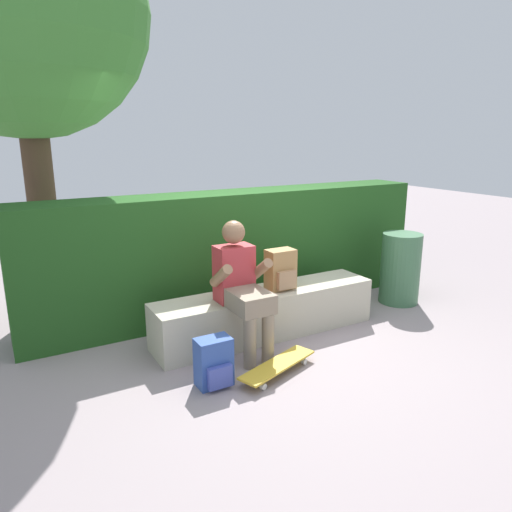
# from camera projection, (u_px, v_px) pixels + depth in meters

# --- Properties ---
(ground_plane) EXTENTS (24.00, 24.00, 0.00)m
(ground_plane) POSITION_uv_depth(u_px,v_px,m) (287.00, 348.00, 4.47)
(ground_plane) COLOR gray
(bench_main) EXTENTS (2.31, 0.49, 0.46)m
(bench_main) POSITION_uv_depth(u_px,v_px,m) (267.00, 313.00, 4.73)
(bench_main) COLOR #B9B49B
(bench_main) RESTS_ON ground
(person_skater) EXTENTS (0.49, 0.62, 1.21)m
(person_skater) POSITION_uv_depth(u_px,v_px,m) (242.00, 284.00, 4.25)
(person_skater) COLOR #B73338
(person_skater) RESTS_ON ground
(skateboard_near_person) EXTENTS (0.82, 0.46, 0.09)m
(skateboard_near_person) POSITION_uv_depth(u_px,v_px,m) (278.00, 365.00, 3.99)
(skateboard_near_person) COLOR gold
(skateboard_near_person) RESTS_ON ground
(backpack_on_bench) EXTENTS (0.28, 0.23, 0.40)m
(backpack_on_bench) POSITION_uv_depth(u_px,v_px,m) (281.00, 270.00, 4.69)
(backpack_on_bench) COLOR #A37A47
(backpack_on_bench) RESTS_ON bench_main
(backpack_on_ground) EXTENTS (0.28, 0.23, 0.40)m
(backpack_on_ground) POSITION_uv_depth(u_px,v_px,m) (214.00, 363.00, 3.77)
(backpack_on_ground) COLOR #2D4C99
(backpack_on_ground) RESTS_ON ground
(hedge_row) EXTENTS (4.68, 0.56, 1.35)m
(hedge_row) POSITION_uv_depth(u_px,v_px,m) (236.00, 251.00, 5.36)
(hedge_row) COLOR #1F4D1B
(hedge_row) RESTS_ON ground
(tree_behind_bench) EXTENTS (2.51, 2.51, 4.40)m
(tree_behind_bench) POSITION_uv_depth(u_px,v_px,m) (20.00, 11.00, 4.63)
(tree_behind_bench) COLOR #473323
(tree_behind_bench) RESTS_ON ground
(trash_bin) EXTENTS (0.46, 0.46, 0.83)m
(trash_bin) POSITION_uv_depth(u_px,v_px,m) (400.00, 268.00, 5.60)
(trash_bin) COLOR #3D6B47
(trash_bin) RESTS_ON ground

